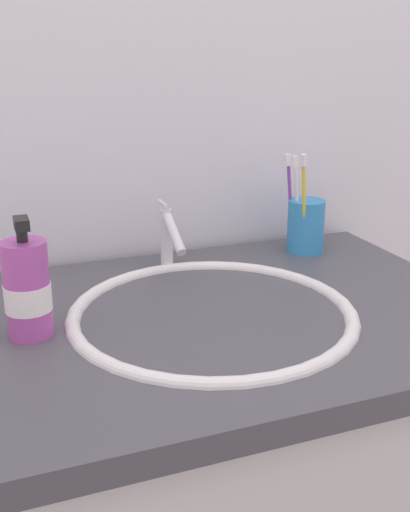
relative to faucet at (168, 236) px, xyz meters
The scene contains 8 objects.
tiled_wall_back 0.26m from the faucet, 89.40° to the left, with size 2.12×0.04×2.40m, color silver.
sink_basin 0.25m from the faucet, 90.00° to the right, with size 0.47×0.47×0.12m.
faucet is the anchor object (origin of this frame).
toothbrush_cup 0.30m from the faucet, ahead, with size 0.08×0.08×0.11m, color #338CCC.
toothbrush_white 0.28m from the faucet, ahead, with size 0.03×0.01×0.20m.
toothbrush_yellow 0.28m from the faucet, ahead, with size 0.03×0.03×0.21m.
toothbrush_purple 0.28m from the faucet, ahead, with size 0.03×0.01×0.20m.
soap_dispenser 0.34m from the faucet, 144.23° to the right, with size 0.07×0.07×0.19m.
Camera 1 is at (-0.34, -0.87, 1.33)m, focal length 43.75 mm.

